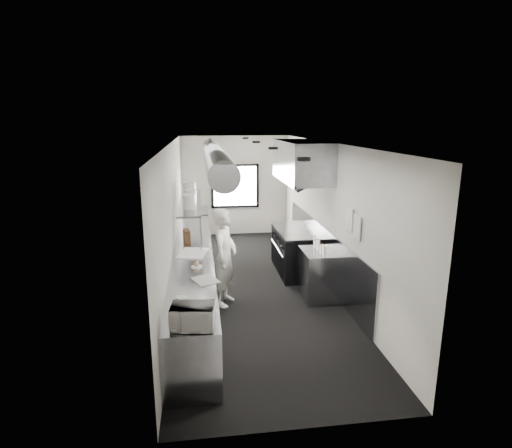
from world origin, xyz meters
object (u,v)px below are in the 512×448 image
object	(u,v)px
small_plate	(197,267)
squeeze_bottle_c	(318,245)
deli_tub_b	(182,301)
plate_stack_a	(189,202)
squeeze_bottle_b	(321,249)
pass_shelf	(191,202)
line_cook	(224,257)
exhaust_hood	(301,161)
squeeze_bottle_a	(324,251)
plate_stack_d	(189,189)
squeeze_bottle_e	(315,242)
plate_stack_b	(190,197)
range	(296,251)
bottle_station	(320,274)
microwave	(193,316)
squeeze_bottle_d	(315,244)
cutting_board	(193,253)
prep_counter	(194,277)
deli_tub_a	(179,308)
knife_block	(187,236)
far_work_table	(195,227)
plate_stack_c	(189,191)

from	to	relation	value
small_plate	squeeze_bottle_c	world-z (taller)	squeeze_bottle_c
deli_tub_b	plate_stack_a	world-z (taller)	plate_stack_a
deli_tub_b	squeeze_bottle_b	world-z (taller)	squeeze_bottle_b
pass_shelf	line_cook	xyz separation A→B (m)	(0.59, -1.73, -0.66)
exhaust_hood	small_plate	bearing A→B (deg)	-138.03
small_plate	squeeze_bottle_a	xyz separation A→B (m)	(2.20, 0.27, 0.08)
plate_stack_d	squeeze_bottle_e	world-z (taller)	plate_stack_d
exhaust_hood	plate_stack_b	distance (m)	2.38
range	squeeze_bottle_b	bearing A→B (deg)	-87.56
line_cook	squeeze_bottle_b	xyz separation A→B (m)	(1.70, -0.13, 0.11)
line_cook	small_plate	distance (m)	0.72
bottle_station	small_plate	xyz separation A→B (m)	(-2.23, -0.56, 0.46)
microwave	squeeze_bottle_d	xyz separation A→B (m)	(2.21, 2.78, -0.06)
line_cook	cutting_board	size ratio (longest dim) A/B	2.80
exhaust_hood	cutting_board	distance (m)	2.96
exhaust_hood	pass_shelf	xyz separation A→B (m)	(-2.29, 0.30, -0.86)
prep_counter	squeeze_bottle_e	world-z (taller)	squeeze_bottle_e
plate_stack_b	squeeze_bottle_d	distance (m)	2.63
prep_counter	microwave	world-z (taller)	microwave
squeeze_bottle_c	deli_tub_b	bearing A→B (deg)	-139.87
microwave	deli_tub_a	world-z (taller)	microwave
exhaust_hood	deli_tub_a	distance (m)	4.51
plate_stack_a	plate_stack_b	xyz separation A→B (m)	(0.02, 0.43, 0.01)
plate_stack_d	plate_stack_a	bearing A→B (deg)	-89.18
squeeze_bottle_b	squeeze_bottle_d	bearing A→B (deg)	92.32
exhaust_hood	plate_stack_a	size ratio (longest dim) A/B	7.93
small_plate	plate_stack_b	distance (m)	2.02
cutting_board	microwave	bearing A→B (deg)	-89.49
squeeze_bottle_d	squeeze_bottle_e	distance (m)	0.12
prep_counter	cutting_board	distance (m)	0.46
plate_stack_a	range	bearing A→B (deg)	13.61
cutting_board	squeeze_bottle_e	xyz separation A→B (m)	(2.27, 0.15, 0.07)
pass_shelf	cutting_board	xyz separation A→B (m)	(0.05, -1.54, -0.62)
deli_tub_a	squeeze_bottle_c	size ratio (longest dim) A/B	0.66
knife_block	squeeze_bottle_b	size ratio (longest dim) A/B	1.56
prep_counter	squeeze_bottle_a	world-z (taller)	squeeze_bottle_a
range	plate_stack_a	distance (m)	2.62
far_work_table	plate_stack_b	bearing A→B (deg)	-90.70
small_plate	plate_stack_b	xyz separation A→B (m)	(-0.10, 1.85, 0.81)
bottle_station	cutting_board	xyz separation A→B (m)	(-2.29, 0.16, 0.46)
plate_stack_c	squeeze_bottle_a	size ratio (longest dim) A/B	2.05
cutting_board	plate_stack_b	xyz separation A→B (m)	(-0.04, 1.13, 0.81)
deli_tub_a	small_plate	world-z (taller)	deli_tub_a
pass_shelf	microwave	bearing A→B (deg)	-89.04
line_cook	cutting_board	bearing A→B (deg)	92.78
microwave	knife_block	size ratio (longest dim) A/B	1.81
squeeze_bottle_d	line_cook	bearing A→B (deg)	-172.51
line_cook	squeeze_bottle_c	world-z (taller)	line_cook
far_work_table	plate_stack_c	xyz separation A→B (m)	(-0.07, -2.09, 1.31)
squeeze_bottle_c	squeeze_bottle_d	bearing A→B (deg)	98.14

